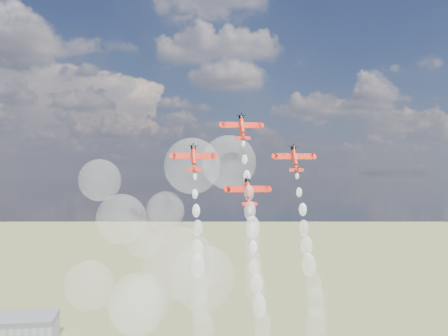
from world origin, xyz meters
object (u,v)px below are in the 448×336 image
hangar (9,329)px  plane_right (295,158)px  plane_lead (242,127)px  plane_left (194,158)px  plane_slot (248,191)px

hangar → plane_right: 217.84m
plane_lead → plane_right: plane_lead is taller
hangar → plane_right: bearing=-54.5°
hangar → plane_left: 203.98m
plane_left → plane_right: (29.06, 0.00, 0.00)m
plane_right → plane_lead: bearing=163.4°
plane_left → plane_slot: bearing=-16.6°
plane_left → plane_right: 29.06m
plane_lead → plane_left: (-14.53, -4.33, -9.20)m
hangar → plane_slot: bearing=-58.7°
hangar → plane_left: size_ratio=4.32×
hangar → plane_lead: bearing=-57.4°
plane_left → plane_slot: (14.53, -4.33, -9.20)m
plane_left → plane_lead: bearing=16.6°
plane_left → plane_right: bearing=0.0°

